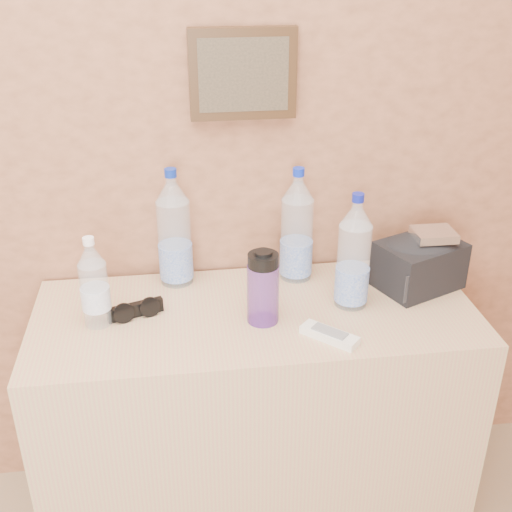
{
  "coord_description": "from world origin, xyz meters",
  "views": [
    {
      "loc": [
        0.3,
        0.18,
        1.75
      ],
      "look_at": [
        0.51,
        1.71,
        0.97
      ],
      "focal_mm": 45.0,
      "sensor_mm": 36.0,
      "label": 1
    }
  ],
  "objects_px": {
    "ac_remote": "(329,335)",
    "foil_packet": "(434,234)",
    "toiletry_bag": "(419,262)",
    "pet_large_b": "(174,234)",
    "sunglasses": "(135,310)",
    "dresser": "(256,419)",
    "pet_large_c": "(297,231)",
    "nalgene_bottle": "(263,287)",
    "pet_large_d": "(354,257)",
    "pet_small": "(94,287)"
  },
  "relations": [
    {
      "from": "ac_remote",
      "to": "foil_packet",
      "type": "xyz_separation_m",
      "value": [
        0.36,
        0.23,
        0.16
      ]
    },
    {
      "from": "toiletry_bag",
      "to": "foil_packet",
      "type": "relative_size",
      "value": 2.02
    },
    {
      "from": "pet_large_b",
      "to": "sunglasses",
      "type": "distance_m",
      "value": 0.26
    },
    {
      "from": "dresser",
      "to": "sunglasses",
      "type": "bearing_deg",
      "value": 176.41
    },
    {
      "from": "pet_large_c",
      "to": "dresser",
      "type": "bearing_deg",
      "value": -128.8
    },
    {
      "from": "nalgene_bottle",
      "to": "sunglasses",
      "type": "distance_m",
      "value": 0.37
    },
    {
      "from": "sunglasses",
      "to": "toiletry_bag",
      "type": "bearing_deg",
      "value": -13.96
    },
    {
      "from": "pet_large_d",
      "to": "sunglasses",
      "type": "distance_m",
      "value": 0.63
    },
    {
      "from": "pet_large_b",
      "to": "pet_small",
      "type": "height_order",
      "value": "pet_large_b"
    },
    {
      "from": "nalgene_bottle",
      "to": "toiletry_bag",
      "type": "relative_size",
      "value": 0.9
    },
    {
      "from": "toiletry_bag",
      "to": "foil_packet",
      "type": "height_order",
      "value": "foil_packet"
    },
    {
      "from": "foil_packet",
      "to": "pet_large_d",
      "type": "bearing_deg",
      "value": -165.67
    },
    {
      "from": "pet_large_b",
      "to": "foil_packet",
      "type": "xyz_separation_m",
      "value": [
        0.75,
        -0.14,
        0.01
      ]
    },
    {
      "from": "toiletry_bag",
      "to": "nalgene_bottle",
      "type": "bearing_deg",
      "value": 171.67
    },
    {
      "from": "pet_small",
      "to": "pet_large_d",
      "type": "bearing_deg",
      "value": 0.48
    },
    {
      "from": "dresser",
      "to": "toiletry_bag",
      "type": "distance_m",
      "value": 0.7
    },
    {
      "from": "pet_large_d",
      "to": "dresser",
      "type": "bearing_deg",
      "value": -178.9
    },
    {
      "from": "pet_large_d",
      "to": "foil_packet",
      "type": "relative_size",
      "value": 2.89
    },
    {
      "from": "pet_large_d",
      "to": "toiletry_bag",
      "type": "xyz_separation_m",
      "value": [
        0.23,
        0.07,
        -0.07
      ]
    },
    {
      "from": "sunglasses",
      "to": "pet_large_b",
      "type": "bearing_deg",
      "value": 39.23
    },
    {
      "from": "pet_large_d",
      "to": "pet_small",
      "type": "bearing_deg",
      "value": -179.52
    },
    {
      "from": "pet_small",
      "to": "toiletry_bag",
      "type": "bearing_deg",
      "value": 4.86
    },
    {
      "from": "nalgene_bottle",
      "to": "sunglasses",
      "type": "relative_size",
      "value": 1.36
    },
    {
      "from": "dresser",
      "to": "nalgene_bottle",
      "type": "distance_m",
      "value": 0.5
    },
    {
      "from": "dresser",
      "to": "nalgene_bottle",
      "type": "height_order",
      "value": "nalgene_bottle"
    },
    {
      "from": "nalgene_bottle",
      "to": "pet_large_c",
      "type": "bearing_deg",
      "value": 59.79
    },
    {
      "from": "pet_large_d",
      "to": "toiletry_bag",
      "type": "bearing_deg",
      "value": 17.99
    },
    {
      "from": "sunglasses",
      "to": "toiletry_bag",
      "type": "height_order",
      "value": "toiletry_bag"
    },
    {
      "from": "dresser",
      "to": "nalgene_bottle",
      "type": "bearing_deg",
      "value": -74.42
    },
    {
      "from": "pet_large_c",
      "to": "ac_remote",
      "type": "relative_size",
      "value": 2.25
    },
    {
      "from": "pet_small",
      "to": "ac_remote",
      "type": "relative_size",
      "value": 1.64
    },
    {
      "from": "pet_small",
      "to": "sunglasses",
      "type": "height_order",
      "value": "pet_small"
    },
    {
      "from": "sunglasses",
      "to": "foil_packet",
      "type": "xyz_separation_m",
      "value": [
        0.87,
        0.05,
        0.15
      ]
    },
    {
      "from": "pet_small",
      "to": "ac_remote",
      "type": "height_order",
      "value": "pet_small"
    },
    {
      "from": "pet_large_c",
      "to": "pet_large_d",
      "type": "distance_m",
      "value": 0.22
    },
    {
      "from": "pet_large_c",
      "to": "pet_large_d",
      "type": "relative_size",
      "value": 1.04
    },
    {
      "from": "ac_remote",
      "to": "dresser",
      "type": "bearing_deg",
      "value": -179.41
    },
    {
      "from": "dresser",
      "to": "ac_remote",
      "type": "xyz_separation_m",
      "value": [
        0.18,
        -0.16,
        0.4
      ]
    },
    {
      "from": "nalgene_bottle",
      "to": "pet_small",
      "type": "bearing_deg",
      "value": 173.95
    },
    {
      "from": "dresser",
      "to": "toiletry_bag",
      "type": "height_order",
      "value": "toiletry_bag"
    },
    {
      "from": "pet_large_b",
      "to": "dresser",
      "type": "bearing_deg",
      "value": -43.93
    },
    {
      "from": "dresser",
      "to": "pet_large_b",
      "type": "relative_size",
      "value": 3.46
    },
    {
      "from": "dresser",
      "to": "nalgene_bottle",
      "type": "xyz_separation_m",
      "value": [
        0.01,
        -0.05,
        0.5
      ]
    },
    {
      "from": "pet_large_c",
      "to": "foil_packet",
      "type": "distance_m",
      "value": 0.4
    },
    {
      "from": "nalgene_bottle",
      "to": "ac_remote",
      "type": "bearing_deg",
      "value": -35.21
    },
    {
      "from": "nalgene_bottle",
      "to": "foil_packet",
      "type": "distance_m",
      "value": 0.54
    },
    {
      "from": "pet_large_d",
      "to": "ac_remote",
      "type": "distance_m",
      "value": 0.24
    },
    {
      "from": "nalgene_bottle",
      "to": "foil_packet",
      "type": "height_order",
      "value": "nalgene_bottle"
    },
    {
      "from": "pet_large_d",
      "to": "sunglasses",
      "type": "xyz_separation_m",
      "value": [
        -0.61,
        0.02,
        -0.13
      ]
    },
    {
      "from": "pet_small",
      "to": "sunglasses",
      "type": "distance_m",
      "value": 0.14
    }
  ]
}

